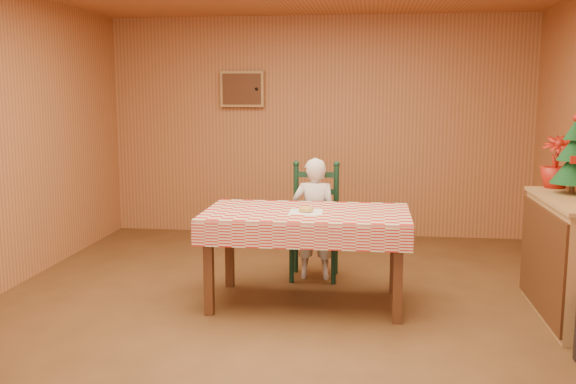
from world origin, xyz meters
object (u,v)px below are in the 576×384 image
object	(u,v)px
seated_child	(314,219)
christmas_tree	(574,158)
ladder_chair	(315,224)
shelf_unit	(576,259)
dining_table	(307,221)

from	to	relation	value
seated_child	christmas_tree	size ratio (longest dim) A/B	1.81
ladder_chair	seated_child	xyz separation A→B (m)	(-0.00, -0.06, 0.06)
ladder_chair	shelf_unit	distance (m)	2.24
ladder_chair	christmas_tree	world-z (taller)	christmas_tree
ladder_chair	seated_child	distance (m)	0.08
christmas_tree	seated_child	bearing A→B (deg)	164.44
dining_table	christmas_tree	bearing A→B (deg)	4.27
christmas_tree	shelf_unit	bearing A→B (deg)	-91.98
dining_table	seated_child	xyz separation A→B (m)	(-0.00, 0.73, -0.13)
ladder_chair	christmas_tree	size ratio (longest dim) A/B	1.74
dining_table	seated_child	bearing A→B (deg)	90.00
ladder_chair	shelf_unit	xyz separation A→B (m)	(2.06, -0.88, -0.04)
ladder_chair	seated_child	bearing A→B (deg)	-90.00
dining_table	seated_child	distance (m)	0.74
shelf_unit	christmas_tree	world-z (taller)	christmas_tree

